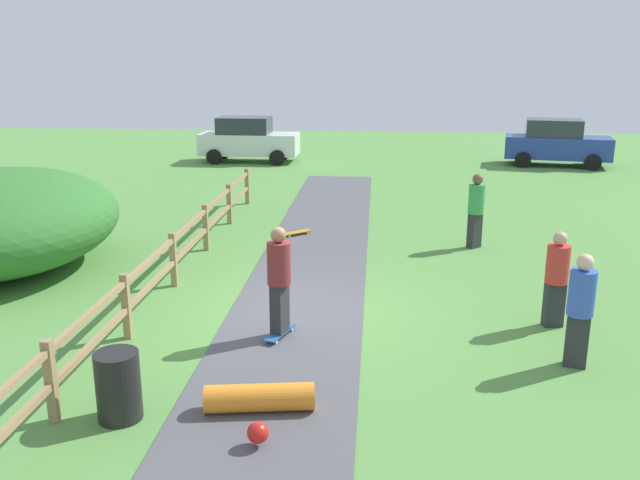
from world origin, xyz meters
name	(u,v)px	position (x,y,z in m)	size (l,w,h in m)	color
ground_plane	(296,314)	(0.00, 0.00, 0.00)	(60.00, 60.00, 0.00)	#568E42
asphalt_path	(296,313)	(0.00, 0.00, 0.01)	(2.40, 28.00, 0.02)	#515156
wooden_fence	(152,274)	(-2.60, 0.00, 0.67)	(0.12, 18.12, 1.10)	#997A51
bush_large	(1,221)	(-6.56, 2.08, 1.07)	(4.73, 5.67, 2.14)	#33702D
trash_bin	(118,386)	(-1.80, -3.72, 0.45)	(0.56, 0.56, 0.90)	black
skater_riding	(279,277)	(-0.14, -1.06, 1.05)	(0.48, 0.82, 1.85)	#265999
skater_fallen	(259,400)	(-0.05, -3.49, 0.20)	(1.45, 1.23, 0.36)	orange
skateboard_loose	(297,232)	(-0.61, 5.32, 0.09)	(0.74, 0.67, 0.08)	#BF8C19
bystander_green	(476,207)	(3.75, 4.61, 0.99)	(0.54, 0.54, 1.79)	#2D2D33
bystander_red	(557,275)	(4.42, -0.17, 0.91)	(0.43, 0.43, 1.66)	#2D2D33
bystander_blue	(580,306)	(4.37, -1.71, 0.96)	(0.47, 0.47, 1.73)	#2D2D33
parked_car_white	(248,139)	(-4.17, 17.45, 0.96)	(4.23, 2.07, 1.92)	silver
parked_car_blue	(556,143)	(8.82, 17.46, 0.96)	(4.44, 2.59, 1.92)	#283D99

